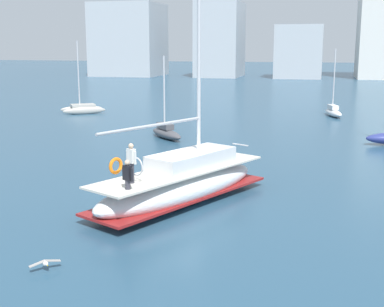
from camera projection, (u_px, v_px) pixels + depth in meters
name	position (u px, v px, depth m)	size (l,w,h in m)	color
ground_plane	(172.00, 201.00, 23.19)	(400.00, 400.00, 0.00)	#284C66
main_sailboat	(182.00, 183.00, 22.79)	(6.42, 9.67, 12.23)	silver
moored_sloop_near	(83.00, 108.00, 53.15)	(4.64, 4.10, 7.19)	#B7B2A8
moored_sloop_far	(166.00, 132.00, 38.75)	(3.60, 3.83, 5.99)	#4C4C51
moored_cutter_left	(333.00, 111.00, 50.84)	(2.13, 4.31, 6.42)	silver
seagull	(45.00, 263.00, 15.99)	(0.78, 0.78, 0.16)	silver
waterfront_buildings	(306.00, 33.00, 111.19)	(85.52, 19.52, 26.06)	#B2B7BC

